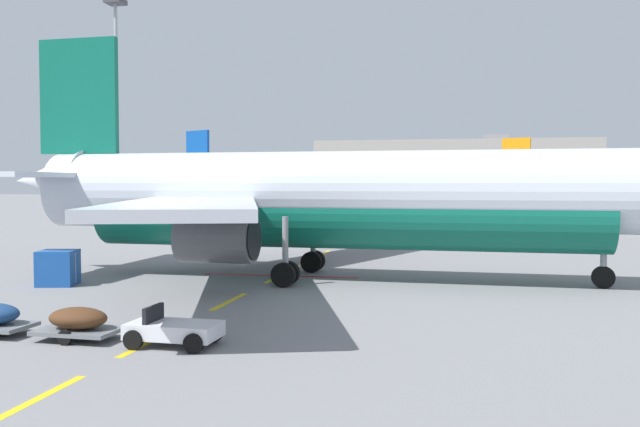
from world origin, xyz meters
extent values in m
cube|color=yellow|center=(18.00, 1.50, 0.00)|extent=(0.24, 4.00, 0.01)
cube|color=yellow|center=(18.00, 7.28, 0.00)|extent=(0.24, 4.00, 0.01)
cube|color=yellow|center=(18.00, 14.28, 0.00)|extent=(0.24, 4.00, 0.01)
cube|color=yellow|center=(18.00, 21.34, 0.00)|extent=(0.24, 4.00, 0.01)
cube|color=yellow|center=(18.00, 27.14, 0.00)|extent=(0.24, 4.00, 0.01)
cube|color=yellow|center=(18.00, 33.11, 0.00)|extent=(0.24, 4.00, 0.01)
cube|color=yellow|center=(18.00, 40.56, 0.00)|extent=(0.24, 4.00, 0.01)
cube|color=yellow|center=(18.00, 47.30, 0.00)|extent=(0.24, 4.00, 0.01)
cube|color=yellow|center=(18.00, 54.48, 0.00)|extent=(0.24, 4.00, 0.01)
cube|color=yellow|center=(18.00, 60.16, 0.00)|extent=(0.24, 4.00, 0.01)
cube|color=yellow|center=(18.00, 66.06, 0.00)|extent=(0.24, 4.00, 0.01)
cube|color=yellow|center=(18.00, 73.01, 0.00)|extent=(0.24, 4.00, 0.01)
cube|color=yellow|center=(18.00, 79.34, 0.00)|extent=(0.24, 4.00, 0.01)
cube|color=yellow|center=(18.00, 86.52, 0.00)|extent=(0.24, 4.00, 0.01)
cube|color=#B21414|center=(18.00, 22.00, 0.00)|extent=(8.00, 0.40, 0.01)
cylinder|color=silver|center=(21.22, 21.22, 4.30)|extent=(30.20, 4.69, 3.80)
cylinder|color=#0F604C|center=(21.22, 21.22, 3.26)|extent=(24.59, 4.22, 3.50)
cone|color=silver|center=(5.48, 21.68, 4.78)|extent=(4.29, 3.35, 3.23)
cube|color=#0F604C|center=(7.23, 21.63, 9.20)|extent=(4.41, 0.49, 6.00)
cube|color=silver|center=(6.62, 24.85, 5.06)|extent=(3.39, 6.49, 0.24)
cube|color=silver|center=(6.44, 18.45, 5.06)|extent=(3.39, 6.49, 0.24)
cube|color=#B7BCC6|center=(17.50, 29.83, 3.83)|extent=(10.57, 17.59, 0.36)
cube|color=#B7BCC6|center=(17.00, 12.84, 3.83)|extent=(9.72, 17.66, 0.36)
cylinder|color=#4C4F54|center=(17.26, 26.84, 2.38)|extent=(3.26, 2.19, 2.10)
cylinder|color=black|center=(18.86, 26.79, 2.38)|extent=(0.17, 1.79, 1.79)
cylinder|color=#4C4F54|center=(16.94, 15.84, 2.38)|extent=(3.26, 2.19, 2.10)
cylinder|color=black|center=(18.54, 15.79, 2.38)|extent=(0.17, 1.79, 1.79)
cylinder|color=gray|center=(33.12, 20.87, 1.83)|extent=(0.28, 0.28, 2.67)
cylinder|color=black|center=(33.12, 20.87, 0.50)|extent=(1.00, 0.31, 0.99)
cylinder|color=gray|center=(19.30, 23.88, 1.86)|extent=(0.28, 0.28, 2.61)
cylinder|color=black|center=(19.31, 24.23, 0.55)|extent=(1.11, 0.38, 1.10)
cylinder|color=black|center=(19.29, 23.53, 0.55)|extent=(1.11, 0.38, 1.10)
cylinder|color=gray|center=(19.15, 18.68, 1.86)|extent=(0.28, 0.28, 2.61)
cylinder|color=black|center=(19.16, 19.03, 0.55)|extent=(1.11, 0.38, 1.10)
cylinder|color=black|center=(19.14, 18.33, 0.55)|extent=(1.11, 0.38, 1.10)
cylinder|color=white|center=(44.91, 78.46, 3.73)|extent=(25.16, 13.84, 3.30)
cylinder|color=orange|center=(44.91, 78.46, 2.83)|extent=(20.62, 11.58, 3.04)
cone|color=white|center=(32.47, 84.13, 4.15)|extent=(4.48, 4.06, 2.81)
cube|color=orange|center=(33.85, 83.50, 7.99)|extent=(3.61, 1.87, 5.21)
cube|color=white|center=(34.45, 86.28, 4.39)|extent=(4.83, 6.21, 0.21)
cube|color=white|center=(32.14, 81.22, 4.39)|extent=(4.83, 6.21, 0.21)
cube|color=#B7BCC6|center=(44.83, 86.61, 3.32)|extent=(13.22, 13.55, 0.31)
cube|color=#B7BCC6|center=(38.71, 73.18, 3.32)|extent=(5.49, 15.08, 0.31)
cylinder|color=#4C4F54|center=(43.63, 84.30, 2.06)|extent=(3.29, 2.81, 1.82)
cylinder|color=black|center=(44.90, 83.72, 2.06)|extent=(0.74, 1.45, 1.55)
cylinder|color=#4C4F54|center=(39.67, 75.60, 2.06)|extent=(3.29, 2.81, 1.82)
cylinder|color=black|center=(40.94, 75.03, 2.06)|extent=(0.74, 1.45, 1.55)
cylinder|color=gray|center=(44.27, 81.24, 1.61)|extent=(0.24, 0.24, 2.27)
cylinder|color=black|center=(44.40, 81.52, 0.48)|extent=(1.00, 0.67, 0.96)
cylinder|color=black|center=(44.14, 80.96, 0.48)|extent=(1.00, 0.67, 0.96)
cylinder|color=gray|center=(42.40, 77.13, 1.61)|extent=(0.24, 0.24, 2.27)
cylinder|color=black|center=(42.52, 77.41, 0.48)|extent=(1.00, 0.67, 0.96)
cylinder|color=black|center=(42.27, 76.85, 0.48)|extent=(1.00, 0.67, 0.96)
cylinder|color=silver|center=(5.92, 63.80, 3.93)|extent=(25.85, 16.09, 3.47)
cylinder|color=#0F479E|center=(5.92, 63.80, 2.97)|extent=(21.22, 13.42, 3.19)
cone|color=silver|center=(18.02, 57.28, 3.93)|extent=(4.43, 4.51, 3.40)
cone|color=silver|center=(-6.75, 70.62, 4.36)|extent=(4.78, 4.42, 2.95)
cube|color=#192333|center=(17.18, 57.74, 4.54)|extent=(2.52, 2.99, 0.55)
cube|color=#0F479E|center=(-5.34, 69.86, 8.40)|extent=(3.69, 2.20, 5.48)
cube|color=silver|center=(-4.52, 72.74, 4.62)|extent=(5.35, 6.53, 0.22)
cube|color=silver|center=(-7.29, 67.59, 4.62)|extent=(5.35, 6.53, 0.22)
cube|color=#B7BCC6|center=(6.40, 72.36, 3.49)|extent=(14.42, 13.71, 0.33)
cube|color=#B7BCC6|center=(-0.96, 58.68, 3.49)|extent=(6.76, 16.02, 0.33)
cylinder|color=#4C4F54|center=(4.98, 70.01, 2.17)|extent=(3.48, 3.07, 1.92)
cylinder|color=black|center=(6.27, 69.32, 2.17)|extent=(0.87, 1.49, 1.63)
cylinder|color=#4C4F54|center=(0.22, 61.16, 2.17)|extent=(3.48, 3.07, 1.92)
cylinder|color=black|center=(1.50, 60.47, 2.17)|extent=(0.87, 1.49, 1.63)
cylinder|color=gray|center=(15.49, 58.65, 1.67)|extent=(0.26, 0.26, 2.43)
cylinder|color=black|center=(15.49, 58.65, 0.45)|extent=(0.92, 0.65, 0.90)
cylinder|color=gray|center=(5.43, 66.76, 1.69)|extent=(0.26, 0.26, 2.38)
cylinder|color=black|center=(5.59, 67.04, 0.50)|extent=(1.04, 0.76, 1.00)
cylinder|color=black|center=(5.28, 66.47, 0.50)|extent=(1.04, 0.76, 1.00)
cylinder|color=gray|center=(3.18, 62.57, 1.69)|extent=(0.26, 0.26, 2.38)
cylinder|color=black|center=(3.33, 62.86, 0.50)|extent=(1.04, 0.76, 1.00)
cylinder|color=black|center=(3.03, 62.29, 0.50)|extent=(1.04, 0.76, 1.00)
cube|color=silver|center=(18.91, 6.87, 0.46)|extent=(2.65, 1.49, 0.44)
cube|color=black|center=(18.26, 6.89, 0.86)|extent=(0.16, 1.12, 0.56)
cylinder|color=black|center=(19.85, 7.54, 0.28)|extent=(0.57, 0.20, 0.56)
cylinder|color=black|center=(19.80, 6.14, 0.28)|extent=(0.57, 0.20, 0.56)
cylinder|color=black|center=(18.03, 7.60, 0.28)|extent=(0.57, 0.20, 0.56)
cylinder|color=black|center=(17.98, 6.20, 0.28)|extent=(0.57, 0.20, 0.56)
cube|color=slate|center=(15.81, 6.98, 0.28)|extent=(2.45, 1.59, 0.12)
ellipsoid|color=#4C2D19|center=(15.81, 6.98, 0.66)|extent=(1.87, 1.27, 0.64)
cylinder|color=black|center=(15.84, 7.66, 0.22)|extent=(0.44, 0.16, 0.44)
cylinder|color=black|center=(15.79, 6.31, 0.22)|extent=(0.44, 0.16, 0.44)
cylinder|color=black|center=(12.84, 7.76, 0.22)|extent=(0.44, 0.16, 0.44)
cube|color=#194C9E|center=(8.92, 16.81, 0.80)|extent=(1.91, 1.88, 1.60)
cube|color=silver|center=(8.92, 16.81, 0.80)|extent=(1.59, 0.40, 1.36)
cylinder|color=slate|center=(-7.99, 54.37, 0.30)|extent=(0.70, 0.70, 0.60)
cylinder|color=#9EA0A5|center=(-7.99, 54.37, 11.47)|extent=(0.36, 0.36, 22.93)
cube|color=#3F3F44|center=(-7.99, 54.37, 23.18)|extent=(1.80, 1.80, 0.50)
cube|color=#9E998E|center=(24.80, 168.17, 7.56)|extent=(68.24, 23.34, 15.11)
cube|color=#192333|center=(24.80, 156.44, 8.31)|extent=(62.78, 0.12, 5.44)
cube|color=gray|center=(35.04, 168.17, 15.91)|extent=(6.00, 5.00, 1.60)
camera|label=1|loc=(26.99, -11.57, 4.68)|focal=38.93mm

